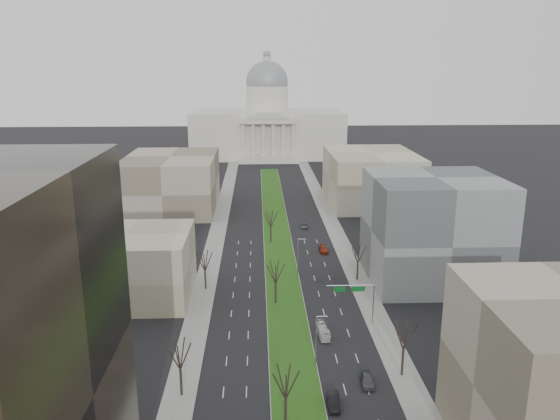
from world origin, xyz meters
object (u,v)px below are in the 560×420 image
object	(u,v)px
car_grey_near	(367,379)
box_van	(323,330)
car_black	(334,401)
car_grey_far	(304,226)
car_red	(323,249)

from	to	relation	value
car_grey_near	box_van	world-z (taller)	box_van
car_black	box_van	xyz separation A→B (m)	(0.92, 21.46, 0.12)
car_grey_near	car_grey_far	xyz separation A→B (m)	(-2.66, 84.07, -0.19)
car_black	car_grey_far	world-z (taller)	car_black
car_black	car_grey_far	xyz separation A→B (m)	(3.33, 89.43, -0.19)
car_grey_near	car_black	distance (m)	8.04
car_grey_near	car_red	bearing A→B (deg)	94.29
car_black	box_van	distance (m)	21.48
car_grey_near	box_van	size ratio (longest dim) A/B	0.71
box_van	car_black	bearing A→B (deg)	-96.18
car_grey_far	box_van	world-z (taller)	box_van
car_grey_far	car_red	bearing A→B (deg)	-75.18
car_black	box_van	size ratio (longest dim) A/B	0.73
car_black	car_red	world-z (taller)	car_black
car_red	car_black	bearing A→B (deg)	-97.84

